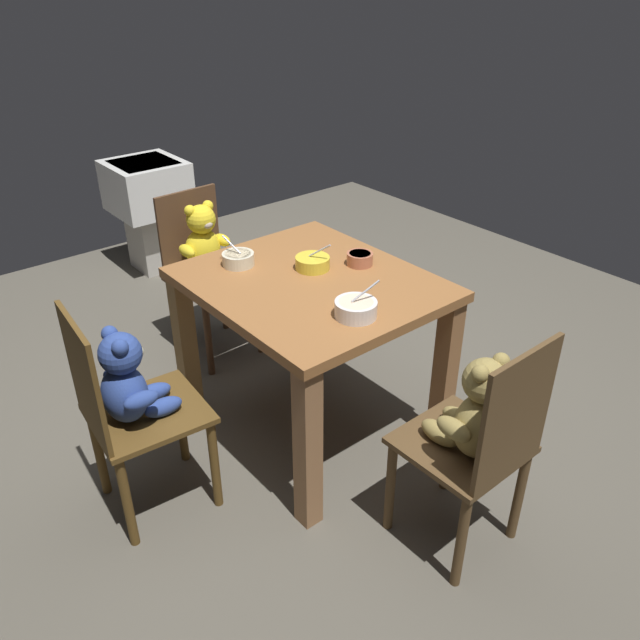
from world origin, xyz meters
The scene contains 10 objects.
ground_plane centered at (0.00, 0.00, -0.02)m, with size 5.20×5.20×0.04m.
dining_table centered at (0.00, 0.00, 0.61)m, with size 1.01×0.87×0.75m.
teddy_chair_near_front centered at (-0.03, -0.82, 0.54)m, with size 0.42×0.44×0.89m.
teddy_chair_near_right centered at (0.89, 0.00, 0.55)m, with size 0.39×0.39×0.91m.
teddy_chair_near_left centered at (-0.88, 0.01, 0.54)m, with size 0.42×0.40×0.87m.
porridge_bowl_yellow_center centered at (-0.08, 0.07, 0.78)m, with size 0.15×0.15×0.13m.
porridge_bowl_cream_near_left centered at (-0.31, -0.15, 0.78)m, with size 0.14×0.14×0.12m.
porridge_bowl_white_near_right centered at (0.34, -0.06, 0.79)m, with size 0.16×0.16×0.14m.
porridge_bowl_terracotta_far_center centered at (0.02, 0.26, 0.78)m, with size 0.11×0.11×0.05m.
sink_basin centered at (-2.05, 0.25, 0.49)m, with size 0.47×0.46×0.75m.
Camera 1 is at (1.84, -1.46, 1.92)m, focal length 35.64 mm.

